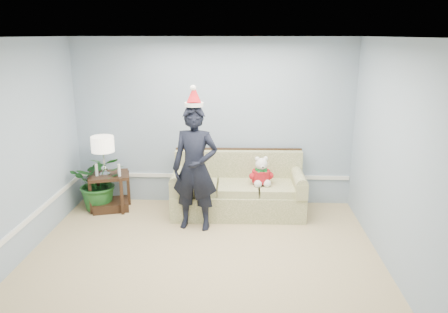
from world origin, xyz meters
TOP-DOWN VIEW (x-y plane):
  - room_shell at (0.00, 0.00)m, footprint 4.54×5.04m
  - wainscot_trim at (-1.18, 1.18)m, footprint 4.49×4.99m
  - sofa at (0.42, 2.07)m, footprint 2.06×0.92m
  - side_table at (-1.64, 2.07)m, footprint 0.73×0.67m
  - table_lamp at (-1.68, 2.02)m, footprint 0.35×0.35m
  - candle_pair at (-1.61, 1.98)m, footprint 0.41×0.05m
  - houseplant at (-1.80, 2.09)m, footprint 0.95×0.86m
  - man at (-0.18, 1.46)m, footprint 0.71×0.51m
  - santa_hat at (-0.18, 1.47)m, footprint 0.27×0.31m
  - teddy_bear at (0.77, 1.95)m, footprint 0.32×0.34m

SIDE VIEW (x-z plane):
  - side_table at x=-1.64m, z-range -0.07..0.53m
  - sofa at x=0.42m, z-range -0.14..0.82m
  - wainscot_trim at x=-1.18m, z-range 0.42..0.48m
  - houseplant at x=-1.80m, z-range 0.00..0.92m
  - teddy_bear at x=0.77m, z-range 0.44..0.89m
  - candle_pair at x=-1.61m, z-range 0.59..0.78m
  - man at x=-0.18m, z-range 0.00..1.80m
  - table_lamp at x=-1.68m, z-range 0.76..1.38m
  - room_shell at x=0.00m, z-range -0.02..2.72m
  - santa_hat at x=-0.18m, z-range 1.76..2.07m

